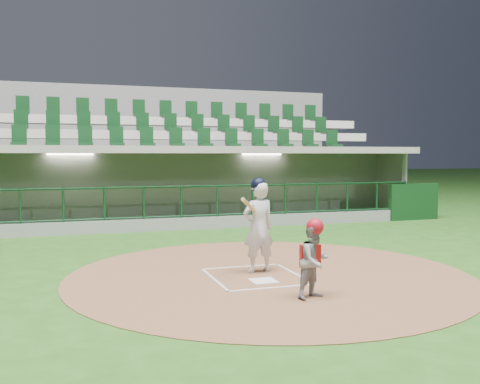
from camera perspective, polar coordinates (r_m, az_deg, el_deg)
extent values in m
plane|color=#204D16|center=(9.81, 1.05, -8.70)|extent=(120.00, 120.00, 0.00)
cylinder|color=brown|center=(9.73, 3.13, -8.78)|extent=(7.20, 7.20, 0.01)
cube|color=white|center=(9.16, 2.51, -9.47)|extent=(0.43, 0.43, 0.02)
cube|color=silver|center=(9.31, -2.75, -9.29)|extent=(0.05, 1.80, 0.01)
cube|color=silver|center=(9.80, 5.82, -8.62)|extent=(0.05, 1.80, 0.01)
cube|color=white|center=(10.32, 0.04, -7.97)|extent=(1.55, 0.05, 0.01)
cube|color=white|center=(8.76, 3.56, -10.15)|extent=(1.55, 0.05, 0.01)
cube|color=gray|center=(17.05, -7.31, -5.17)|extent=(15.00, 3.00, 0.10)
cube|color=gray|center=(18.45, -8.28, -0.10)|extent=(15.00, 0.20, 2.70)
cube|color=#A9A496|center=(18.32, -8.22, 0.65)|extent=(13.50, 0.04, 0.90)
cube|color=gray|center=(19.71, 14.60, 0.07)|extent=(0.20, 3.00, 2.70)
cube|color=gray|center=(16.59, -7.23, 4.46)|extent=(15.40, 3.50, 0.20)
cube|color=slate|center=(15.45, -6.24, -3.49)|extent=(15.00, 0.15, 0.40)
cube|color=black|center=(15.32, -6.29, 2.36)|extent=(15.00, 0.01, 0.95)
cube|color=brown|center=(18.03, -7.94, -3.79)|extent=(12.75, 0.40, 0.45)
cube|color=white|center=(16.54, -17.68, 3.86)|extent=(1.30, 0.35, 0.04)
cube|color=white|center=(17.64, 2.25, 4.04)|extent=(1.30, 0.35, 0.04)
cube|color=black|center=(18.59, 18.03, -1.00)|extent=(1.80, 0.18, 1.20)
imported|color=#AA1D12|center=(17.29, -14.92, -2.39)|extent=(0.98, 0.70, 1.55)
imported|color=#AF1912|center=(18.21, -2.31, -1.39)|extent=(1.01, 0.73, 1.90)
imported|color=#A11D11|center=(19.40, 7.85, -1.16)|extent=(1.80, 0.94, 1.85)
cube|color=gray|center=(20.06, -9.10, 1.07)|extent=(17.00, 6.50, 2.50)
cube|color=gray|center=(18.56, -8.41, 4.40)|extent=(16.60, 0.95, 0.30)
cube|color=#ABA79B|center=(19.51, -8.90, 5.99)|extent=(16.60, 0.95, 0.30)
cube|color=#B0AA9F|center=(20.47, -9.35, 7.43)|extent=(16.60, 0.95, 0.30)
cube|color=slate|center=(23.35, -10.44, 4.84)|extent=(17.00, 0.25, 5.05)
imported|color=silver|center=(9.75, 1.98, -3.76)|extent=(0.65, 0.47, 1.66)
sphere|color=black|center=(9.68, 1.99, 0.75)|extent=(0.28, 0.28, 0.28)
cylinder|color=tan|center=(9.38, 1.08, -1.54)|extent=(0.58, 0.79, 0.39)
imported|color=gray|center=(8.12, 7.96, -7.29)|extent=(0.66, 0.59, 1.12)
sphere|color=#A5111D|center=(8.03, 7.99, -3.71)|extent=(0.26, 0.26, 0.26)
cube|color=#A21411|center=(8.24, 7.50, -6.78)|extent=(0.32, 0.10, 0.35)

